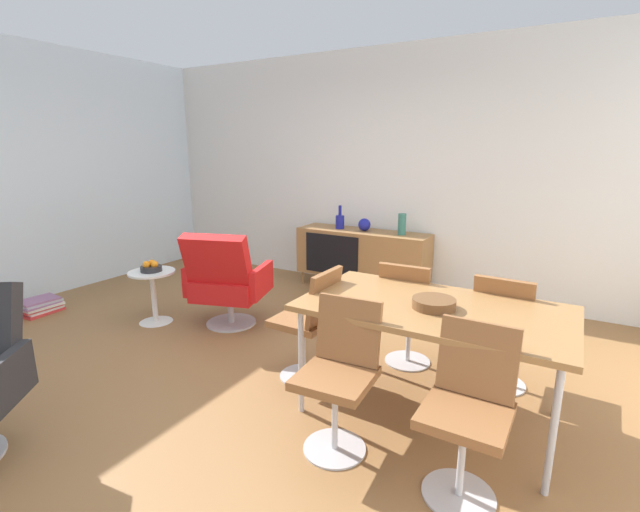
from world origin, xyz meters
name	(u,v)px	position (x,y,z in m)	size (l,w,h in m)	color
ground_plane	(247,369)	(0.00, 0.00, 0.00)	(8.32, 8.32, 0.00)	olive
wall_back	(381,172)	(0.00, 2.60, 1.40)	(6.80, 0.12, 2.80)	silver
wall_window_left	(5,175)	(-3.20, 0.00, 1.40)	(0.12, 5.60, 2.80)	silver
sideboard	(362,254)	(-0.09, 2.30, 0.44)	(1.60, 0.45, 0.72)	olive
vase_cobalt	(402,224)	(0.39, 2.30, 0.84)	(0.09, 0.09, 0.24)	#337266
vase_sculptural_dark	(340,221)	(-0.40, 2.30, 0.81)	(0.11, 0.11, 0.28)	navy
vase_ceramic_small	(364,225)	(-0.07, 2.30, 0.79)	(0.14, 0.14, 0.15)	navy
dining_table	(433,312)	(1.39, 0.13, 0.70)	(1.60, 0.90, 0.74)	olive
wooden_bowl_on_table	(434,303)	(1.40, 0.09, 0.77)	(0.26, 0.26, 0.06)	brown
dining_chair_front_right	(469,406)	(1.74, -0.43, 0.47)	(0.41, 0.43, 0.86)	brown
dining_chair_front_left	(340,370)	(1.04, -0.43, 0.47)	(0.42, 0.45, 0.86)	brown
dining_chair_back_left	(408,309)	(1.05, 0.69, 0.47)	(0.41, 0.44, 0.86)	brown
dining_chair_near_window	(310,320)	(0.50, 0.13, 0.47)	(0.43, 0.41, 0.86)	brown
dining_chair_back_right	(504,327)	(1.74, 0.69, 0.47)	(0.42, 0.44, 0.86)	brown
lounge_chair_red	(226,280)	(-0.71, 0.58, 0.47)	(0.84, 0.81, 0.95)	red
side_table_round	(153,291)	(-1.40, 0.31, 0.32)	(0.44, 0.44, 0.52)	white
fruit_bowl	(151,267)	(-1.40, 0.31, 0.56)	(0.20, 0.20, 0.11)	#262628
magazine_stack	(40,306)	(-2.66, -0.13, 0.07)	(0.32, 0.40, 0.15)	red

